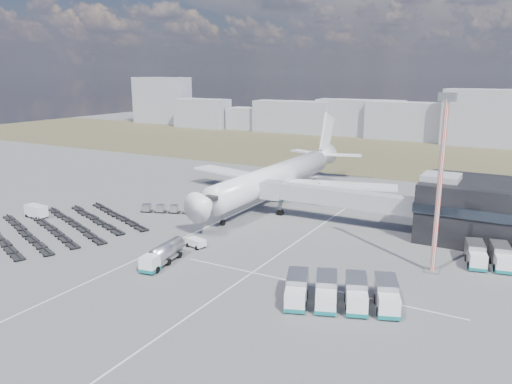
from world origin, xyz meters
The scene contains 14 objects.
ground centered at (0.00, 0.00, 0.00)m, with size 420.00×420.00×0.00m, color #565659.
grass_strip centered at (0.00, 110.00, 0.01)m, with size 420.00×90.00×0.01m, color brown.
lane_markings centered at (9.77, 3.00, 0.01)m, with size 47.12×110.00×0.01m.
jet_bridge centered at (15.90, 20.42, 5.05)m, with size 30.30×3.80×7.05m.
airliner centered at (0.00, 32.38, 5.29)m, with size 51.59×64.53×17.62m.
skyline centered at (9.03, 151.05, 9.49)m, with size 302.36×23.48×25.35m.
fuel_tanker centered at (2.71, -11.61, 1.51)m, with size 3.66×9.61×3.03m.
pushback_tug centered at (2.70, -3.22, 0.72)m, with size 3.19×1.80×1.45m, color white.
utility_van centered at (-34.89, -4.57, 1.26)m, with size 4.79×2.17×2.52m, color white.
catering_truck centered at (0.55, 32.09, 1.42)m, with size 3.43×6.36×2.77m.
service_trucks_near centered at (30.49, -11.41, 1.63)m, with size 15.22×11.66×3.00m.
uld_row centered at (-13.10, 11.15, 0.92)m, with size 13.54×6.49×1.53m.
baggage_dollies centered at (-25.59, -6.83, 0.37)m, with size 33.20×31.24×0.73m.
floodlight_mast centered at (38.41, 4.79, 12.68)m, with size 2.42×1.95×25.30m.
Camera 1 is at (48.94, -65.89, 27.84)m, focal length 35.00 mm.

